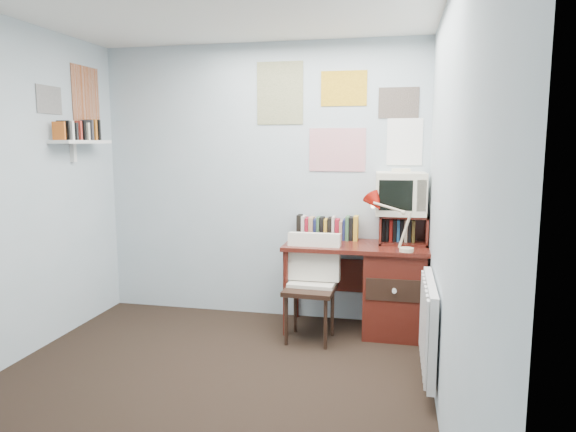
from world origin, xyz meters
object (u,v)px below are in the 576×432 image
Objects in this scene: desk_lamp at (407,226)px; crt_tv at (400,191)px; radiator at (429,325)px; desk at (387,287)px; desk_chair at (310,290)px; wall_shelf at (81,142)px; tv_riser at (403,229)px.

desk_lamp is 0.43m from crt_tv.
crt_tv is 1.33m from radiator.
desk_lamp reaches higher than desk.
crt_tv is (0.70, 0.44, 0.78)m from desk_chair.
wall_shelf is (-1.96, -0.07, 1.20)m from desk_chair.
desk_lamp reaches higher than radiator.
desk is 2.93× the size of desk_lamp.
tv_riser is 1.15m from radiator.
desk_lamp is at bearing -56.92° from desk.
desk is 3.00× the size of tv_riser.
crt_tv is at bearing 100.87° from radiator.
radiator is at bearing -80.72° from tv_riser.
crt_tv is (-0.03, 0.02, 0.32)m from tv_riser.
wall_shelf reaches higher than desk.
tv_riser is at bearing 32.61° from desk_chair.
desk_lamp reaches higher than desk_chair.
crt_tv is at bearing 80.23° from desk_lamp.
radiator is at bearing -72.76° from desk.
radiator is 3.15m from wall_shelf.
desk is 1.50× the size of radiator.
wall_shelf reaches higher than desk_chair.
tv_riser is 2.83m from wall_shelf.
radiator is at bearing -31.62° from desk_chair.
radiator is 1.29× the size of wall_shelf.
tv_riser reaches higher than desk_chair.
desk_lamp is 2.80m from wall_shelf.
desk_chair is 2.06× the size of crt_tv.
desk_lamp is 0.91m from radiator.
desk reaches higher than radiator.
tv_riser is at bearing 42.96° from desk.
desk_chair is 0.93m from desk_lamp.
desk_chair is 1.06× the size of radiator.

